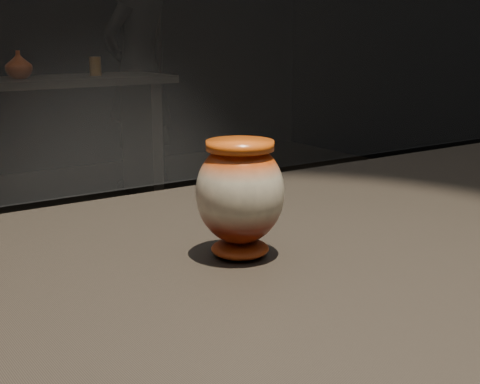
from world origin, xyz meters
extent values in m
cube|color=black|center=(0.00, 0.00, 0.88)|extent=(2.00, 0.80, 0.05)
ellipsoid|color=#641808|center=(-0.13, 0.00, 0.91)|extent=(0.08, 0.08, 0.02)
ellipsoid|color=beige|center=(-0.13, 0.00, 0.99)|extent=(0.12, 0.12, 0.14)
cylinder|color=#DA4D14|center=(-0.13, 0.00, 1.05)|extent=(0.09, 0.09, 0.01)
cube|color=black|center=(0.65, 3.62, 0.88)|extent=(2.00, 0.60, 0.05)
cube|color=black|center=(1.50, 3.62, 0.42)|extent=(0.08, 0.50, 0.85)
imported|color=#641808|center=(0.65, 3.59, 0.99)|extent=(0.24, 0.24, 0.18)
cylinder|color=#8B4D14|center=(1.18, 3.62, 0.96)|extent=(0.08, 0.08, 0.13)
imported|color=black|center=(1.70, 4.02, 0.90)|extent=(0.76, 0.61, 1.79)
camera|label=1|loc=(-0.62, -0.71, 1.20)|focal=50.00mm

